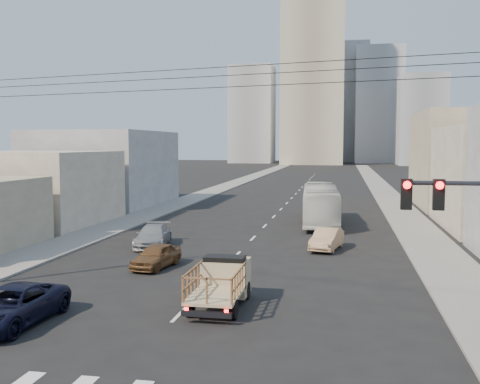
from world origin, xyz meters
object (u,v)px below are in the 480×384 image
(sedan_brown, at_px, (156,256))
(sedan_tan, at_px, (327,239))
(sedan_grey, at_px, (153,236))
(flatbed_pickup, at_px, (221,280))
(navy_pickup, at_px, (11,306))
(city_bus, at_px, (320,204))

(sedan_brown, height_order, sedan_tan, sedan_tan)
(sedan_tan, distance_m, sedan_grey, 11.12)
(flatbed_pickup, bearing_deg, navy_pickup, -152.00)
(flatbed_pickup, height_order, sedan_brown, flatbed_pickup)
(sedan_brown, relative_size, sedan_grey, 0.79)
(navy_pickup, height_order, city_bus, city_bus)
(navy_pickup, distance_m, sedan_tan, 20.19)
(sedan_brown, distance_m, sedan_tan, 11.21)
(sedan_brown, xyz_separation_m, sedan_tan, (8.82, 6.91, 0.02))
(navy_pickup, distance_m, sedan_grey, 16.01)
(navy_pickup, distance_m, city_bus, 30.17)
(navy_pickup, relative_size, sedan_tan, 1.25)
(flatbed_pickup, distance_m, navy_pickup, 7.95)
(navy_pickup, bearing_deg, sedan_tan, 59.62)
(city_bus, height_order, sedan_grey, city_bus)
(sedan_grey, bearing_deg, flatbed_pickup, -68.43)
(flatbed_pickup, relative_size, navy_pickup, 0.87)
(navy_pickup, xyz_separation_m, sedan_tan, (10.90, 17.00, -0.04))
(sedan_tan, xyz_separation_m, sedan_grey, (-11.08, -0.99, 0.02))
(city_bus, height_order, sedan_tan, city_bus)
(sedan_tan, bearing_deg, city_bus, 105.56)
(city_bus, xyz_separation_m, sedan_tan, (0.87, -11.44, -0.98))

